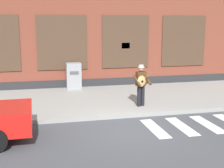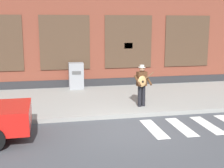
% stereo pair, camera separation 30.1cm
% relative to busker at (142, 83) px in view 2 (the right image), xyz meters
% --- Properties ---
extents(ground_plane, '(160.00, 160.00, 0.00)m').
position_rel_busker_xyz_m(ground_plane, '(-1.08, -2.13, -1.10)').
color(ground_plane, '#424449').
extents(sidewalk, '(28.00, 5.31, 0.16)m').
position_rel_busker_xyz_m(sidewalk, '(-1.08, 1.73, -1.02)').
color(sidewalk, gray).
rests_on(sidewalk, ground).
extents(building_backdrop, '(28.00, 4.06, 6.72)m').
position_rel_busker_xyz_m(building_backdrop, '(-1.08, 6.37, 2.26)').
color(building_backdrop, brown).
rests_on(building_backdrop, ground).
extents(crosswalk, '(5.20, 1.90, 0.01)m').
position_rel_busker_xyz_m(crosswalk, '(2.14, -2.23, -1.09)').
color(crosswalk, silver).
rests_on(crosswalk, ground).
extents(busker, '(0.76, 0.62, 1.65)m').
position_rel_busker_xyz_m(busker, '(0.00, 0.00, 0.00)').
color(busker, black).
rests_on(busker, sidewalk).
extents(utility_box, '(0.72, 0.56, 1.31)m').
position_rel_busker_xyz_m(utility_box, '(-2.23, 3.93, -0.29)').
color(utility_box, gray).
rests_on(utility_box, sidewalk).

